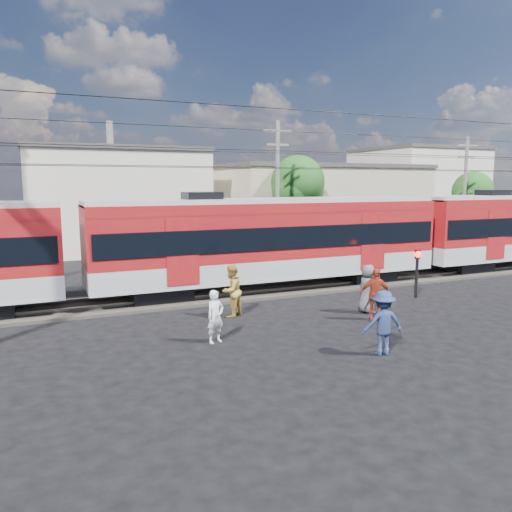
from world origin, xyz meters
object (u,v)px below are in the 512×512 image
object	(u,v)px
pedestrian_a	(215,316)
pedestrian_c	(383,323)
car_silver	(479,245)
crossing_signal	(417,265)
commuter_train	(275,238)

from	to	relation	value
pedestrian_a	pedestrian_c	world-z (taller)	pedestrian_c
pedestrian_c	car_silver	size ratio (longest dim) A/B	0.44
pedestrian_c	crossing_signal	distance (m)	7.79
pedestrian_a	car_silver	xyz separation A→B (m)	(22.13, 10.19, -0.10)
pedestrian_a	crossing_signal	xyz separation A→B (m)	(9.77, 2.23, 0.62)
commuter_train	pedestrian_c	xyz separation A→B (m)	(-1.00, -9.04, -1.47)
car_silver	commuter_train	bearing A→B (deg)	101.40
commuter_train	pedestrian_a	xyz separation A→B (m)	(-4.98, -6.09, -1.59)
pedestrian_a	commuter_train	bearing A→B (deg)	32.79
commuter_train	crossing_signal	bearing A→B (deg)	-38.83
commuter_train	pedestrian_c	world-z (taller)	commuter_train
crossing_signal	commuter_train	bearing A→B (deg)	141.17
commuter_train	pedestrian_c	bearing A→B (deg)	-96.34
crossing_signal	pedestrian_a	bearing A→B (deg)	-167.14
commuter_train	car_silver	world-z (taller)	commuter_train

